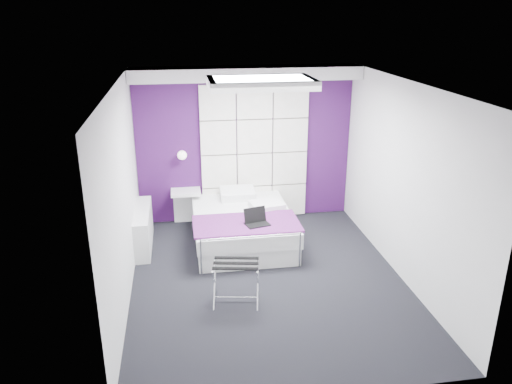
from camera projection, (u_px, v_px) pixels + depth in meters
The scene contains 15 objects.
floor at pixel (268, 280), 6.72m from camera, with size 4.40×4.40×0.00m, color black.
ceiling at pixel (270, 85), 5.82m from camera, with size 4.40×4.40×0.00m, color white.
wall_back at pixel (245, 145), 8.31m from camera, with size 3.60×3.60×0.00m, color silver.
wall_left at pixel (122, 197), 6.01m from camera, with size 4.40×4.40×0.00m, color silver.
wall_right at pixel (404, 182), 6.53m from camera, with size 4.40×4.40×0.00m, color silver.
accent_wall at pixel (245, 145), 8.30m from camera, with size 3.58×0.02×2.58m, color #3A1048.
soffit at pixel (247, 73), 7.66m from camera, with size 3.58×0.50×0.20m, color white.
headboard at pixel (255, 153), 8.32m from camera, with size 1.80×0.08×2.30m, color silver, non-canonical shape.
skylight at pixel (261, 82), 6.39m from camera, with size 1.36×0.86×0.12m, color white, non-canonical shape.
wall_lamp at pixel (182, 155), 8.05m from camera, with size 0.15×0.15×0.15m, color white.
radiator at pixel (143, 228), 7.57m from camera, with size 0.22×1.20×0.60m, color white.
bed at pixel (242, 226), 7.72m from camera, with size 1.54×1.85×0.66m.
nightstand at pixel (186, 192), 8.24m from camera, with size 0.48×0.38×0.05m, color white.
luggage_rack at pixel (236, 282), 6.13m from camera, with size 0.55×0.41×0.54m.
laptop at pixel (257, 220), 7.17m from camera, with size 0.33×0.24×0.24m.
Camera 1 is at (-1.07, -5.80, 3.44)m, focal length 35.00 mm.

